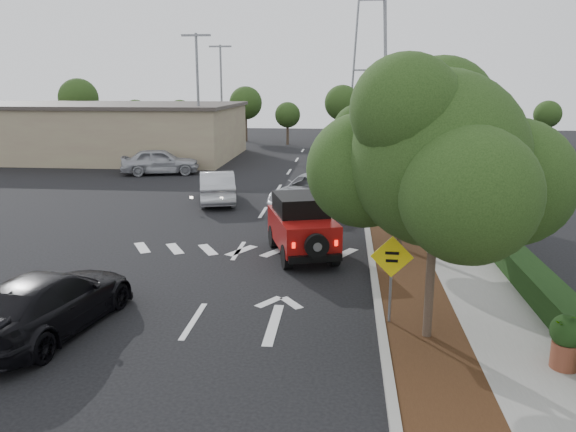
# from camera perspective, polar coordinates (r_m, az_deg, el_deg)

# --- Properties ---
(ground) EXTENTS (120.00, 120.00, 0.00)m
(ground) POSITION_cam_1_polar(r_m,az_deg,el_deg) (14.34, -9.57, -10.47)
(ground) COLOR black
(ground) RESTS_ON ground
(curb) EXTENTS (0.20, 70.00, 0.15)m
(curb) POSITION_cam_1_polar(r_m,az_deg,el_deg) (25.28, 7.82, 0.29)
(curb) COLOR #9E9B93
(curb) RESTS_ON ground
(planting_strip) EXTENTS (1.80, 70.00, 0.12)m
(planting_strip) POSITION_cam_1_polar(r_m,az_deg,el_deg) (25.35, 10.08, 0.20)
(planting_strip) COLOR black
(planting_strip) RESTS_ON ground
(sidewalk) EXTENTS (2.00, 70.00, 0.12)m
(sidewalk) POSITION_cam_1_polar(r_m,az_deg,el_deg) (25.56, 14.33, 0.10)
(sidewalk) COLOR gray
(sidewalk) RESTS_ON ground
(hedge) EXTENTS (0.80, 70.00, 0.80)m
(hedge) POSITION_cam_1_polar(r_m,az_deg,el_deg) (25.74, 17.45, 0.77)
(hedge) COLOR black
(hedge) RESTS_ON ground
(commercial_building) EXTENTS (22.00, 12.00, 4.00)m
(commercial_building) POSITION_cam_1_polar(r_m,az_deg,el_deg) (47.07, -19.09, 8.10)
(commercial_building) COLOR gray
(commercial_building) RESTS_ON ground
(transmission_tower) EXTENTS (7.00, 4.00, 28.00)m
(transmission_tower) POSITION_cam_1_polar(r_m,az_deg,el_deg) (60.94, 8.06, 7.86)
(transmission_tower) COLOR slate
(transmission_tower) RESTS_ON ground
(street_tree_near) EXTENTS (3.80, 3.80, 5.92)m
(street_tree_near) POSITION_cam_1_polar(r_m,az_deg,el_deg) (13.56, 13.87, -12.14)
(street_tree_near) COLOR #1B3110
(street_tree_near) RESTS_ON ground
(street_tree_mid) EXTENTS (3.20, 3.20, 5.32)m
(street_tree_mid) POSITION_cam_1_polar(r_m,az_deg,el_deg) (20.06, 11.18, -3.53)
(street_tree_mid) COLOR #1B3110
(street_tree_mid) RESTS_ON ground
(street_tree_far) EXTENTS (3.40, 3.40, 5.62)m
(street_tree_far) POSITION_cam_1_polar(r_m,az_deg,el_deg) (26.33, 9.92, 0.57)
(street_tree_far) COLOR #1B3110
(street_tree_far) RESTS_ON ground
(light_pole_a) EXTENTS (2.00, 0.22, 9.00)m
(light_pole_a) POSITION_cam_1_polar(r_m,az_deg,el_deg) (40.34, -8.86, 5.04)
(light_pole_a) COLOR slate
(light_pole_a) RESTS_ON ground
(light_pole_b) EXTENTS (2.00, 0.22, 9.00)m
(light_pole_b) POSITION_cam_1_polar(r_m,az_deg,el_deg) (52.15, -6.63, 6.98)
(light_pole_b) COLOR slate
(light_pole_b) RESTS_ON ground
(red_jeep) EXTENTS (2.75, 4.19, 2.05)m
(red_jeep) POSITION_cam_1_polar(r_m,az_deg,el_deg) (19.09, 1.32, -0.90)
(red_jeep) COLOR black
(red_jeep) RESTS_ON ground
(silver_suv_ahead) EXTENTS (4.49, 6.37, 1.61)m
(silver_suv_ahead) POSITION_cam_1_polar(r_m,az_deg,el_deg) (26.13, 2.61, 2.47)
(silver_suv_ahead) COLOR #B3B5BB
(silver_suv_ahead) RESTS_ON ground
(black_suv_oncoming) EXTENTS (2.77, 5.28, 1.46)m
(black_suv_oncoming) POSITION_cam_1_polar(r_m,az_deg,el_deg) (14.48, -23.12, -8.05)
(black_suv_oncoming) COLOR black
(black_suv_oncoming) RESTS_ON ground
(silver_sedan_oncoming) EXTENTS (2.74, 4.94, 1.54)m
(silver_sedan_oncoming) POSITION_cam_1_polar(r_m,az_deg,el_deg) (27.89, -7.22, 3.00)
(silver_sedan_oncoming) COLOR #B5B7BE
(silver_sedan_oncoming) RESTS_ON ground
(parked_suv) EXTENTS (5.23, 3.15, 1.67)m
(parked_suv) POSITION_cam_1_polar(r_m,az_deg,el_deg) (37.06, -12.86, 5.44)
(parked_suv) COLOR #A7A9AF
(parked_suv) RESTS_ON ground
(speed_hump_sign) EXTENTS (1.01, 0.10, 2.16)m
(speed_hump_sign) POSITION_cam_1_polar(r_m,az_deg,el_deg) (13.55, 10.46, -5.17)
(speed_hump_sign) COLOR slate
(speed_hump_sign) RESTS_ON ground
(terracotta_planter) EXTENTS (0.69, 0.69, 1.20)m
(terracotta_planter) POSITION_cam_1_polar(r_m,az_deg,el_deg) (12.78, 26.50, -10.86)
(terracotta_planter) COLOR brown
(terracotta_planter) RESTS_ON ground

